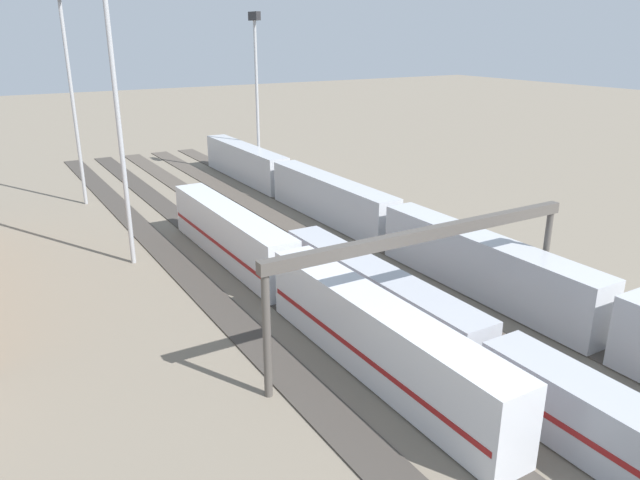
% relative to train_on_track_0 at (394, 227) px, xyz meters
% --- Properties ---
extents(ground_plane, '(400.00, 400.00, 0.00)m').
position_rel_train_on_track_0_xyz_m(ground_plane, '(-5.97, 10.00, -2.62)').
color(ground_plane, '#756B5B').
extents(track_bed_0, '(140.00, 2.80, 0.12)m').
position_rel_train_on_track_0_xyz_m(track_bed_0, '(-5.97, 0.00, -2.56)').
color(track_bed_0, '#4C443D').
rests_on(track_bed_0, ground_plane).
extents(track_bed_1, '(140.00, 2.80, 0.12)m').
position_rel_train_on_track_0_xyz_m(track_bed_1, '(-5.97, 5.00, -2.56)').
color(track_bed_1, '#4C443D').
rests_on(track_bed_1, ground_plane).
extents(track_bed_2, '(140.00, 2.80, 0.12)m').
position_rel_train_on_track_0_xyz_m(track_bed_2, '(-5.97, 10.00, -2.56)').
color(track_bed_2, '#4C443D').
rests_on(track_bed_2, ground_plane).
extents(track_bed_3, '(140.00, 2.80, 0.12)m').
position_rel_train_on_track_0_xyz_m(track_bed_3, '(-5.97, 15.00, -2.56)').
color(track_bed_3, '#3D3833').
rests_on(track_bed_3, ground_plane).
extents(track_bed_4, '(140.00, 2.80, 0.12)m').
position_rel_train_on_track_0_xyz_m(track_bed_4, '(-5.97, 20.00, -2.56)').
color(track_bed_4, '#3D3833').
rests_on(track_bed_4, ground_plane).
extents(train_on_track_0, '(95.60, 3.00, 5.00)m').
position_rel_train_on_track_0_xyz_m(train_on_track_0, '(0.00, 0.00, 0.00)').
color(train_on_track_0, '#B7BABF').
rests_on(train_on_track_0, ground_plane).
extents(train_on_track_3, '(47.20, 3.06, 5.00)m').
position_rel_train_on_track_0_xyz_m(train_on_track_3, '(-5.87, 15.00, -0.04)').
color(train_on_track_3, silver).
rests_on(train_on_track_3, ground_plane).
extents(light_mast_0, '(2.80, 0.70, 23.76)m').
position_rel_train_on_track_0_xyz_m(light_mast_0, '(38.09, -3.14, 12.82)').
color(light_mast_0, '#9EA0A5').
rests_on(light_mast_0, ground_plane).
extents(light_mast_1, '(2.80, 0.70, 29.09)m').
position_rel_train_on_track_0_xyz_m(light_mast_1, '(10.31, 23.39, 15.74)').
color(light_mast_1, '#9EA0A5').
rests_on(light_mast_1, ground_plane).
extents(light_mast_3, '(2.80, 0.70, 25.87)m').
position_rel_train_on_track_0_xyz_m(light_mast_3, '(34.57, 23.24, 13.98)').
color(light_mast_3, '#9EA0A5').
rests_on(light_mast_3, ground_plane).
extents(signal_gantry, '(0.70, 25.00, 8.80)m').
position_rel_train_on_track_0_xyz_m(signal_gantry, '(-16.48, 10.00, 4.80)').
color(signal_gantry, '#4C4742').
rests_on(signal_gantry, ground_plane).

